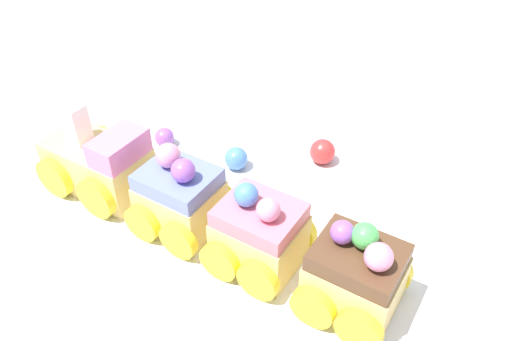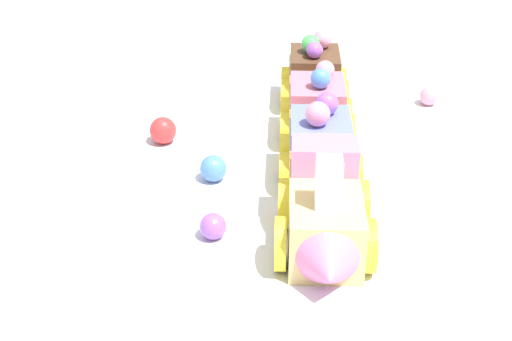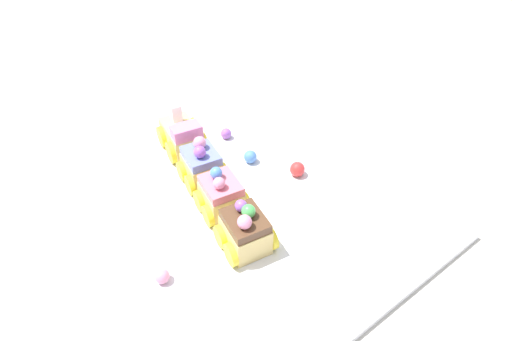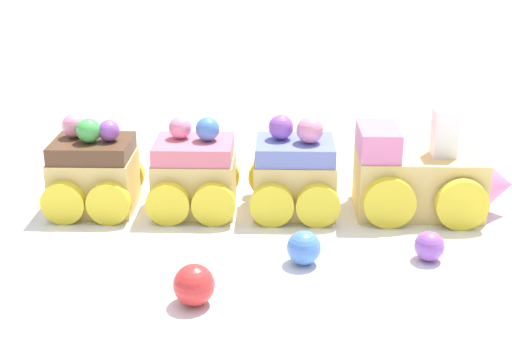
% 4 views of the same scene
% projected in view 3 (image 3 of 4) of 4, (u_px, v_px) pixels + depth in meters
% --- Properties ---
extents(ground_plane, '(10.00, 10.00, 0.00)m').
position_uv_depth(ground_plane, '(234.00, 178.00, 0.70)').
color(ground_plane, beige).
extents(display_board, '(0.66, 0.43, 0.01)m').
position_uv_depth(display_board, '(234.00, 175.00, 0.70)').
color(display_board, white).
rests_on(display_board, ground_plane).
extents(cake_train_locomotive, '(0.13, 0.08, 0.08)m').
position_uv_depth(cake_train_locomotive, '(181.00, 134.00, 0.73)').
color(cake_train_locomotive, '#E5C675').
rests_on(cake_train_locomotive, display_board).
extents(cake_car_blueberry, '(0.08, 0.08, 0.08)m').
position_uv_depth(cake_car_blueberry, '(202.00, 166.00, 0.66)').
color(cake_car_blueberry, '#E5C675').
rests_on(cake_car_blueberry, display_board).
extents(cake_car_strawberry, '(0.08, 0.08, 0.08)m').
position_uv_depth(cake_car_strawberry, '(221.00, 196.00, 0.61)').
color(cake_car_strawberry, '#E5C675').
rests_on(cake_car_strawberry, display_board).
extents(cake_car_chocolate, '(0.08, 0.08, 0.08)m').
position_uv_depth(cake_car_chocolate, '(245.00, 231.00, 0.55)').
color(cake_car_chocolate, '#E5C675').
rests_on(cake_car_chocolate, display_board).
extents(gumball_red, '(0.03, 0.03, 0.03)m').
position_uv_depth(gumball_red, '(297.00, 169.00, 0.68)').
color(gumball_red, red).
rests_on(gumball_red, display_board).
extents(gumball_blue, '(0.02, 0.02, 0.02)m').
position_uv_depth(gumball_blue, '(250.00, 157.00, 0.71)').
color(gumball_blue, '#4C84E0').
rests_on(gumball_blue, display_board).
extents(gumball_purple, '(0.02, 0.02, 0.02)m').
position_uv_depth(gumball_purple, '(226.00, 134.00, 0.76)').
color(gumball_purple, '#9956C6').
rests_on(gumball_purple, display_board).
extents(gumball_pink, '(0.02, 0.02, 0.02)m').
position_uv_depth(gumball_pink, '(162.00, 276.00, 0.52)').
color(gumball_pink, pink).
rests_on(gumball_pink, display_board).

